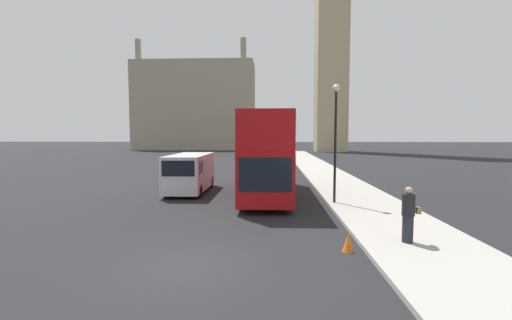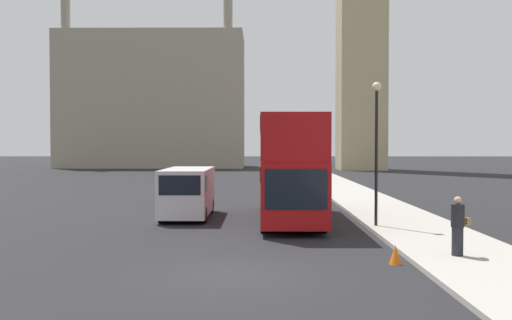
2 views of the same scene
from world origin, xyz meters
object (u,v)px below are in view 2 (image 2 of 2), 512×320
(white_van, at_px, (188,191))
(pedestrian, at_px, (458,226))
(street_lamp, at_px, (376,132))
(red_double_decker_bus, at_px, (289,164))

(white_van, distance_m, pedestrian, 13.40)
(pedestrian, relative_size, street_lamp, 0.30)
(white_van, relative_size, pedestrian, 3.12)
(red_double_decker_bus, relative_size, street_lamp, 1.80)
(pedestrian, bearing_deg, white_van, 133.36)
(white_van, height_order, pedestrian, white_van)
(red_double_decker_bus, bearing_deg, street_lamp, -38.46)
(white_van, distance_m, street_lamp, 9.20)
(red_double_decker_bus, distance_m, pedestrian, 10.09)
(pedestrian, bearing_deg, street_lamp, 100.43)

